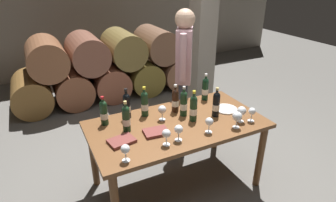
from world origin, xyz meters
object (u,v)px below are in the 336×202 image
at_px(wine_bottle_3, 184,103).
at_px(serving_plate, 226,109).
at_px(wine_bottle_5, 216,104).
at_px(wine_glass_1, 242,111).
at_px(wine_glass_3, 162,110).
at_px(wine_glass_2, 125,150).
at_px(wine_glass_4, 166,134).
at_px(wine_bottle_8, 126,118).
at_px(sommelier_presenting, 184,66).
at_px(wine_glass_7, 237,117).
at_px(wine_bottle_0, 145,103).
at_px(wine_bottle_7, 104,112).
at_px(wine_bottle_2, 193,108).
at_px(wine_bottle_6, 127,106).
at_px(wine_glass_6, 179,130).
at_px(leather_ledger, 156,132).
at_px(tasting_notebook, 122,141).
at_px(dining_table, 177,131).
at_px(wine_glass_5, 252,112).
at_px(wine_bottle_4, 205,89).
at_px(wine_bottle_1, 175,100).
at_px(wine_glass_0, 209,122).

relative_size(wine_bottle_3, serving_plate, 1.32).
relative_size(wine_bottle_5, wine_glass_1, 1.90).
xyz_separation_m(wine_bottle_5, wine_glass_3, (-0.52, 0.16, -0.02)).
xyz_separation_m(wine_glass_2, wine_glass_4, (0.38, 0.06, 0.00)).
bearing_deg(wine_bottle_3, wine_bottle_8, -176.74).
bearing_deg(sommelier_presenting, serving_plate, -81.72).
bearing_deg(wine_glass_2, wine_glass_1, 4.41).
height_order(wine_glass_2, wine_glass_7, wine_glass_7).
xyz_separation_m(wine_bottle_0, wine_bottle_7, (-0.41, 0.01, -0.01)).
bearing_deg(wine_glass_7, wine_bottle_7, 150.65).
relative_size(wine_bottle_8, wine_glass_1, 1.88).
height_order(wine_bottle_2, wine_bottle_3, wine_bottle_2).
xyz_separation_m(wine_bottle_6, wine_glass_6, (0.26, -0.59, -0.03)).
bearing_deg(wine_bottle_2, wine_bottle_7, 158.46).
xyz_separation_m(leather_ledger, sommelier_presenting, (0.75, 0.83, 0.27)).
bearing_deg(wine_glass_3, wine_bottle_5, -17.58).
relative_size(wine_bottle_5, wine_bottle_6, 0.98).
bearing_deg(wine_glass_3, sommelier_presenting, 46.75).
bearing_deg(wine_glass_6, wine_glass_2, -171.74).
relative_size(wine_bottle_3, tasting_notebook, 1.44).
bearing_deg(wine_bottle_2, wine_glass_2, -158.26).
bearing_deg(dining_table, wine_glass_5, -23.58).
relative_size(wine_glass_7, serving_plate, 0.69).
height_order(dining_table, tasting_notebook, tasting_notebook).
relative_size(wine_bottle_6, wine_glass_7, 1.91).
relative_size(wine_bottle_2, wine_glass_6, 2.12).
relative_size(wine_bottle_4, wine_bottle_8, 1.02).
relative_size(wine_bottle_7, serving_plate, 1.22).
height_order(wine_glass_3, wine_glass_7, wine_glass_7).
xyz_separation_m(dining_table, wine_glass_7, (0.46, -0.32, 0.21)).
xyz_separation_m(wine_bottle_7, wine_glass_5, (1.30, -0.58, -0.02)).
xyz_separation_m(wine_bottle_5, wine_glass_4, (-0.68, -0.25, -0.03)).
relative_size(wine_bottle_1, wine_bottle_2, 0.94).
xyz_separation_m(wine_bottle_4, tasting_notebook, (-1.12, -0.42, -0.12)).
bearing_deg(dining_table, wine_glass_2, -151.56).
height_order(wine_bottle_6, tasting_notebook, wine_bottle_6).
distance_m(wine_glass_0, wine_glass_3, 0.49).
xyz_separation_m(dining_table, wine_bottle_2, (0.16, -0.03, 0.23)).
bearing_deg(wine_glass_5, leather_ledger, 167.40).
distance_m(wine_bottle_6, wine_bottle_7, 0.24).
bearing_deg(leather_ledger, dining_table, 22.97).
xyz_separation_m(wine_bottle_1, wine_glass_6, (-0.23, -0.50, -0.02)).
relative_size(wine_bottle_4, wine_glass_4, 2.06).
xyz_separation_m(wine_bottle_3, leather_ledger, (-0.40, -0.19, -0.12)).
height_order(wine_bottle_4, sommelier_presenting, sommelier_presenting).
bearing_deg(wine_glass_3, wine_glass_6, -94.41).
bearing_deg(tasting_notebook, wine_bottle_5, -7.84).
xyz_separation_m(wine_bottle_2, leather_ledger, (-0.43, -0.06, -0.12)).
bearing_deg(tasting_notebook, wine_bottle_1, 14.22).
xyz_separation_m(wine_bottle_5, wine_bottle_6, (-0.81, 0.36, 0.00)).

